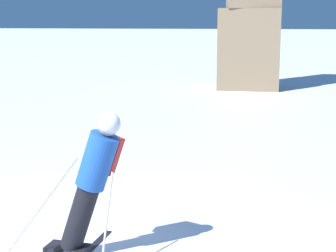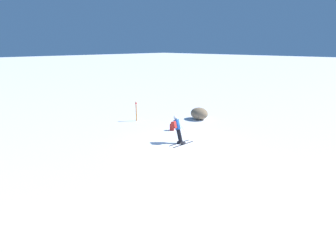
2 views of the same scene
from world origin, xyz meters
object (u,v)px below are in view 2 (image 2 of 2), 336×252
(spare_backpack, at_px, (172,127))
(trail_marker, at_px, (136,110))
(exposed_boulder_0, at_px, (199,113))
(skier, at_px, (178,128))

(spare_backpack, bearing_deg, trail_marker, 151.64)
(exposed_boulder_0, relative_size, trail_marker, 0.94)
(skier, height_order, trail_marker, skier)
(spare_backpack, distance_m, exposed_boulder_0, 3.85)
(spare_backpack, xyz_separation_m, trail_marker, (3.87, 0.17, 0.66))
(spare_backpack, relative_size, exposed_boulder_0, 0.33)
(spare_backpack, bearing_deg, exposed_boulder_0, 65.24)
(skier, distance_m, exposed_boulder_0, 5.96)
(skier, relative_size, spare_backpack, 3.60)
(exposed_boulder_0, distance_m, trail_marker, 5.30)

